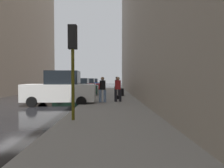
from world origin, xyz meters
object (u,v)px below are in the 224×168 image
parked_dark_green_sedan (77,88)px  pedestrian_with_beanie (117,85)px  fire_hydrant (92,94)px  pedestrian_in_tan_coat (117,84)px  parked_blue_sedan (91,84)px  duffel_bag (117,97)px  parked_red_hatchback (86,85)px  traffic_light (73,52)px  pedestrian_in_jeans (103,88)px  pedestrian_in_red_jacket (118,88)px  rolling_suitcase (122,92)px  parked_white_van (61,89)px

parked_dark_green_sedan → pedestrian_with_beanie: (3.92, -0.18, 0.29)m
fire_hydrant → pedestrian_with_beanie: 3.53m
parked_dark_green_sedan → pedestrian_in_tan_coat: (4.03, 2.15, 0.26)m
parked_blue_sedan → duffel_bag: 16.66m
parked_dark_green_sedan → fire_hydrant: 3.46m
parked_red_hatchback → traffic_light: 17.35m
pedestrian_in_jeans → duffel_bag: bearing=60.6°
traffic_light → duffel_bag: size_ratio=8.18×
parked_dark_green_sedan → duffel_bag: size_ratio=9.58×
pedestrian_in_red_jacket → pedestrian_with_beanie: bearing=88.7°
parked_dark_green_sedan → pedestrian_in_red_jacket: size_ratio=2.46×
parked_red_hatchback → parked_blue_sedan: size_ratio=0.99×
pedestrian_in_tan_coat → rolling_suitcase: bearing=-84.1°
pedestrian_in_tan_coat → pedestrian_with_beanie: bearing=-92.6°
traffic_light → pedestrian_in_jeans: bearing=80.0°
parked_dark_green_sedan → pedestrian_with_beanie: pedestrian_with_beanie is taller
pedestrian_in_red_jacket → pedestrian_in_tan_coat: bearing=88.3°
parked_blue_sedan → pedestrian_in_jeans: pedestrian_in_jeans is taller
parked_white_van → pedestrian_with_beanie: 6.62m
parked_dark_green_sedan → parked_blue_sedan: size_ratio=0.99×
parked_blue_sedan → traffic_light: (1.85, -23.18, 1.91)m
parked_red_hatchback → fire_hydrant: 9.78m
parked_dark_green_sedan → duffel_bag: 5.20m
parked_red_hatchback → parked_dark_green_sedan: bearing=-90.0°
parked_white_van → parked_red_hatchback: parked_white_van is taller
pedestrian_in_jeans → pedestrian_in_tan_coat: size_ratio=1.00×
parked_white_van → duffel_bag: size_ratio=10.61×
parked_blue_sedan → pedestrian_in_red_jacket: pedestrian_in_red_jacket is taller
parked_red_hatchback → traffic_light: bearing=-83.8°
fire_hydrant → rolling_suitcase: bearing=39.1°
fire_hydrant → parked_red_hatchback: bearing=100.6°
pedestrian_in_red_jacket → pedestrian_in_jeans: same height
pedestrian_with_beanie → pedestrian_in_jeans: 5.31m
rolling_suitcase → duffel_bag: (-0.53, -2.62, -0.20)m
fire_hydrant → parked_dark_green_sedan: bearing=121.6°
parked_white_van → pedestrian_in_red_jacket: bearing=6.8°
parked_white_van → parked_red_hatchback: (0.00, 12.19, -0.18)m
parked_red_hatchback → parked_blue_sedan: (-0.00, 6.04, 0.00)m
fire_hydrant → duffel_bag: bearing=-15.7°
pedestrian_in_tan_coat → duffel_bag: bearing=-92.2°
parked_blue_sedan → pedestrian_in_red_jacket: bearing=-77.9°
parked_blue_sedan → pedestrian_in_tan_coat: pedestrian_in_tan_coat is taller
parked_red_hatchback → pedestrian_in_jeans: size_ratio=2.48×
traffic_light → duffel_bag: traffic_light is taller
parked_white_van → pedestrian_in_jeans: (2.76, 0.16, 0.07)m
parked_red_hatchback → pedestrian_in_red_jacket: size_ratio=2.48×
pedestrian_with_beanie → parked_dark_green_sedan: bearing=177.4°
parked_blue_sedan → duffel_bag: (3.81, -16.21, -0.56)m
fire_hydrant → pedestrian_in_red_jacket: size_ratio=0.41×
fire_hydrant → pedestrian_in_tan_coat: 5.58m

